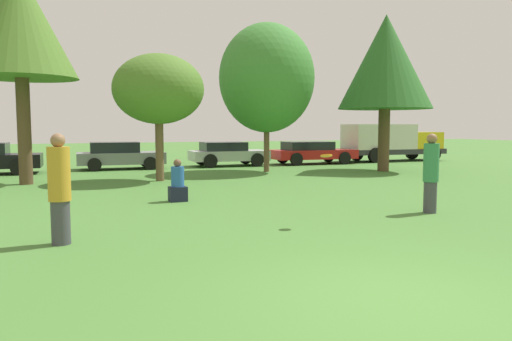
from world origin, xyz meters
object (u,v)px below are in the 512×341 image
object	(u,v)px
tree_4	(386,63)
parked_car_silver	(227,153)
person_catcher	(431,173)
parked_car_red	(312,152)
tree_3	(267,78)
tree_2	(159,90)
delivery_truck_yellow	(390,141)
person_thrower	(60,189)
bystander_sitting	(178,184)
parked_car_grey	(119,155)
frisbee	(326,156)
tree_1	(20,24)

from	to	relation	value
tree_4	parked_car_silver	world-z (taller)	tree_4
person_catcher	parked_car_red	world-z (taller)	person_catcher
person_catcher	tree_3	distance (m)	11.62
tree_2	tree_4	xyz separation A→B (m)	(10.24, 0.27, 1.50)
parked_car_red	delivery_truck_yellow	distance (m)	5.42
person_thrower	bystander_sitting	xyz separation A→B (m)	(2.94, 4.04, -0.49)
person_thrower	bystander_sitting	bearing A→B (deg)	53.30
parked_car_grey	delivery_truck_yellow	world-z (taller)	delivery_truck_yellow
tree_2	tree_3	size ratio (longest dim) A/B	0.71
person_catcher	parked_car_red	xyz separation A→B (m)	(4.71, 14.47, -0.28)
frisbee	delivery_truck_yellow	distance (m)	20.03
person_thrower	frisbee	xyz separation A→B (m)	(5.01, -0.28, 0.47)
parked_car_silver	parked_car_red	xyz separation A→B (m)	(4.70, -0.38, -0.01)
person_catcher	tree_3	bearing A→B (deg)	-93.80
tree_2	tree_3	xyz separation A→B (m)	(5.17, 1.97, 0.78)
delivery_truck_yellow	parked_car_silver	bearing A→B (deg)	-178.15
person_catcher	bystander_sitting	size ratio (longest dim) A/B	1.62
person_thrower	parked_car_silver	distance (m)	16.96
person_thrower	parked_car_grey	world-z (taller)	person_thrower
tree_1	parked_car_grey	distance (m)	8.02
tree_4	parked_car_silver	distance (m)	8.90
person_thrower	person_catcher	xyz separation A→B (m)	(8.01, 0.09, -0.02)
tree_1	parked_car_silver	bearing A→B (deg)	28.77
tree_1	parked_car_grey	bearing A→B (deg)	54.04
tree_1	parked_car_grey	size ratio (longest dim) A/B	1.82
parked_car_red	tree_1	bearing A→B (deg)	-159.27
parked_car_silver	tree_1	bearing A→B (deg)	-149.01
parked_car_silver	parked_car_grey	bearing A→B (deg)	-179.49
parked_car_red	parked_car_silver	bearing A→B (deg)	177.58
tree_1	parked_car_red	distance (m)	15.37
person_catcher	frisbee	bearing A→B (deg)	6.27
frisbee	parked_car_silver	world-z (taller)	frisbee
frisbee	bystander_sitting	world-z (taller)	frisbee
frisbee	delivery_truck_yellow	xyz separation A→B (m)	(13.09, 15.15, -0.23)
person_catcher	frisbee	distance (m)	3.06
tree_4	delivery_truck_yellow	bearing A→B (deg)	50.49
person_catcher	parked_car_silver	bearing A→B (deg)	-90.64
tree_3	person_thrower	bearing A→B (deg)	-127.54
person_thrower	frisbee	distance (m)	5.04
person_thrower	frisbee	world-z (taller)	person_thrower
tree_1	tree_3	bearing A→B (deg)	7.65
tree_2	parked_car_silver	size ratio (longest dim) A/B	1.17
tree_3	tree_2	bearing A→B (deg)	-159.18
tree_1	tree_2	distance (m)	5.08
frisbee	person_thrower	bearing A→B (deg)	176.84
person_catcher	tree_1	size ratio (longest dim) A/B	0.25
person_thrower	frisbee	size ratio (longest dim) A/B	7.87
tree_2	person_catcher	bearing A→B (deg)	-63.65
parked_car_silver	delivery_truck_yellow	bearing A→B (deg)	1.85
tree_4	parked_car_grey	size ratio (longest dim) A/B	1.72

